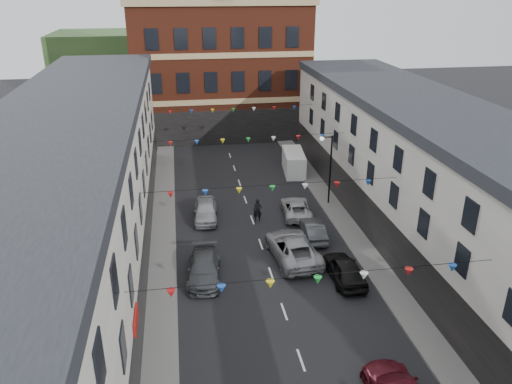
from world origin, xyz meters
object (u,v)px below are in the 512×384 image
moving_car (293,247)px  pedestrian (258,210)px  car_right_d (344,269)px  car_right_e (313,230)px  white_van (294,162)px  street_lamp (328,161)px  car_left_d (204,268)px  car_right_f (296,208)px  car_left_e (206,210)px

moving_car → pedestrian: (-1.43, 5.95, 0.11)m
car_right_d → car_right_e: car_right_d is taller
white_van → street_lamp: bearing=-76.8°
car_left_d → car_right_f: size_ratio=1.06×
street_lamp → car_right_d: size_ratio=1.34×
car_left_d → white_van: (9.88, 17.61, 0.35)m
car_right_d → pedestrian: pedestrian is taller
moving_car → pedestrian: pedestrian is taller
street_lamp → moving_car: (-4.75, -8.25, -3.08)m
car_left_d → pedestrian: 8.78m
car_right_f → pedestrian: (-3.23, -0.63, 0.29)m
car_left_e → car_right_d: 12.90m
car_left_d → white_van: size_ratio=1.03×
car_right_d → white_van: 19.24m
moving_car → street_lamp: bearing=-125.0°
car_right_d → pedestrian: size_ratio=2.39×
car_right_d → moving_car: bearing=-50.9°
street_lamp → car_left_e: size_ratio=1.35×
car_left_d → car_right_e: bearing=31.8°
moving_car → white_van: size_ratio=1.24×
street_lamp → car_left_e: bearing=-173.1°
street_lamp → pedestrian: 7.23m
street_lamp → car_left_d: (-10.83, -9.75, -3.19)m
car_left_d → moving_car: 6.26m
street_lamp → moving_car: size_ratio=1.01×
car_left_e → car_right_d: size_ratio=0.99×
street_lamp → car_right_d: street_lamp is taller
street_lamp → car_right_e: street_lamp is taller
car_left_d → car_right_f: car_left_d is taller
car_left_e → street_lamp: bearing=10.9°
car_left_d → car_right_f: (7.88, 8.08, -0.07)m
street_lamp → car_right_f: size_ratio=1.29×
car_left_d → pedestrian: (4.65, 7.45, 0.23)m
white_van → car_right_e: bearing=-90.8°
car_right_e → car_right_f: 4.00m
car_right_d → car_right_f: car_right_d is taller
car_left_d → white_van: white_van is taller
moving_car → car_right_d: bearing=125.1°
pedestrian → moving_car: bearing=-60.3°
car_left_e → moving_car: (5.40, -7.02, 0.07)m
street_lamp → car_right_f: 4.70m
car_right_d → car_right_e: bearing=-86.1°
car_right_d → pedestrian: (-4.04, 9.04, 0.18)m
car_right_d → car_left_e: bearing=-52.6°
moving_car → car_left_e: bearing=-57.5°
car_right_f → moving_car: (-1.80, -6.58, 0.18)m
street_lamp → pedestrian: bearing=-159.6°
car_right_e → car_left_d: bearing=29.8°
car_right_e → pedestrian: (-3.55, 3.35, 0.27)m
white_van → pedestrian: (-5.23, -10.16, -0.12)m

